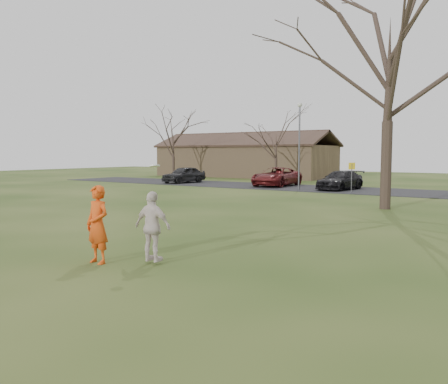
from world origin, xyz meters
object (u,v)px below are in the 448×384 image
Objects in this scene: car_0 at (184,175)px; lamp_post at (299,135)px; car_3 at (340,180)px; big_tree at (389,62)px; player_defender at (98,225)px; catching_play at (153,226)px; building at (245,160)px; car_2 at (276,177)px.

lamp_post is at bearing -2.35° from car_0.
big_tree reaches higher than car_3.
player_defender is 1.37m from catching_play.
car_0 is 1.82× the size of catching_play.
car_3 is 0.75× the size of lamp_post.
lamp_post reaches higher than catching_play.
car_3 is 13.03m from big_tree.
car_0 is 14.35m from car_3.
car_3 is 20.91m from building.
catching_play is 42.68m from building.
building is 32.23m from big_tree.
lamp_post is at bearing -47.91° from building.
car_2 is 0.26× the size of building.
building is (-1.87, 13.53, 1.16)m from car_0.
big_tree reaches higher than player_defender.
player_defender is 0.35× the size of car_2.
car_3 is at bearing 46.67° from lamp_post.
car_0 is 23.10m from big_tree.
car_2 is at bearing 111.57° from player_defender.
player_defender is 27.13m from car_2.
catching_play is at bearing -73.10° from car_3.
player_defender is 0.09× the size of building.
big_tree is at bearing -44.57° from car_2.
lamp_post reaches higher than car_2.
big_tree is (20.13, -9.47, 6.22)m from car_0.
big_tree reaches higher than car_0.
car_3 is at bearing 99.52° from catching_play.
car_0 is at bearing 128.29° from player_defender.
catching_play is at bearing -96.67° from big_tree.
lamp_post is at bearing 106.03° from player_defender.
building reaches higher than car_2.
catching_play is (9.67, -25.09, 0.14)m from car_2.
building reaches higher than car_0.
car_2 is (-8.48, 25.77, -0.16)m from player_defender.
car_0 is 0.21× the size of building.
catching_play reaches higher than car_0.
player_defender reaches higher than car_2.
car_0 is 30.26m from catching_play.
building is (-16.21, 13.15, 1.21)m from car_3.
car_2 is 2.28× the size of catching_play.
big_tree is at bearing 82.58° from player_defender.
player_defender is 42.73m from building.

